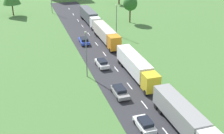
% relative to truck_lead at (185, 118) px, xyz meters
% --- Properties ---
extents(road, '(10.00, 140.00, 0.06)m').
position_rel_truck_lead_xyz_m(road, '(-2.25, 13.12, -2.06)').
color(road, '#2B2B30').
rests_on(road, ground).
extents(lane_marking_centre, '(0.16, 124.73, 0.01)m').
position_rel_truck_lead_xyz_m(lane_marking_centre, '(-2.25, 11.02, -2.02)').
color(lane_marking_centre, white).
rests_on(lane_marking_centre, road).
extents(truck_lead, '(2.54, 13.92, 3.47)m').
position_rel_truck_lead_xyz_m(truck_lead, '(0.00, 0.00, 0.00)').
color(truck_lead, white).
rests_on(truck_lead, road).
extents(truck_second, '(2.59, 14.88, 3.52)m').
position_rel_truck_lead_xyz_m(truck_second, '(0.14, 17.05, 0.02)').
color(truck_second, yellow).
rests_on(truck_second, road).
extents(truck_third, '(2.51, 14.58, 3.46)m').
position_rel_truck_lead_xyz_m(truck_third, '(0.25, 36.09, -0.01)').
color(truck_third, orange).
rests_on(truck_third, road).
extents(truck_fourth, '(2.64, 14.56, 3.68)m').
position_rel_truck_lead_xyz_m(truck_fourth, '(0.34, 53.05, 0.08)').
color(truck_fourth, white).
rests_on(truck_fourth, road).
extents(car_second, '(1.90, 3.93, 1.45)m').
position_rel_truck_lead_xyz_m(car_second, '(-4.63, 2.08, -1.27)').
color(car_second, white).
rests_on(car_second, road).
extents(car_third, '(1.95, 4.47, 1.39)m').
position_rel_truck_lead_xyz_m(car_third, '(-4.89, 11.40, -1.29)').
color(car_third, gray).
rests_on(car_third, road).
extents(car_fourth, '(1.89, 4.20, 1.51)m').
position_rel_truck_lead_xyz_m(car_fourth, '(-4.57, 22.84, -1.24)').
color(car_fourth, white).
rests_on(car_fourth, road).
extents(car_fifth, '(2.01, 4.55, 1.44)m').
position_rel_truck_lead_xyz_m(car_fifth, '(-4.97, 36.76, -1.27)').
color(car_fifth, blue).
rests_on(car_fifth, road).
extents(lamppost_second, '(0.36, 0.36, 8.54)m').
position_rel_truck_lead_xyz_m(lamppost_second, '(-8.24, 19.78, 2.66)').
color(lamppost_second, slate).
rests_on(lamppost_second, ground).
extents(lamppost_third, '(0.36, 0.36, 7.92)m').
position_rel_truck_lead_xyz_m(lamppost_third, '(4.26, 40.65, 2.35)').
color(lamppost_third, slate).
rests_on(lamppost_third, ground).
extents(tree_birch, '(4.05, 4.05, 7.49)m').
position_rel_truck_lead_xyz_m(tree_birch, '(11.72, 50.66, 3.34)').
color(tree_birch, '#513823').
rests_on(tree_birch, ground).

